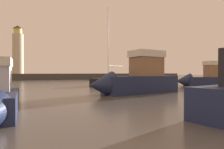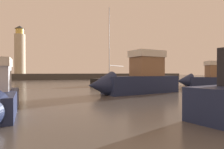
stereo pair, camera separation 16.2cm
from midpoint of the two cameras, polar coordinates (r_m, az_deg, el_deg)
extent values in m
plane|color=#4C4742|center=(27.81, -12.87, -3.32)|extent=(220.00, 220.00, 0.00)
cube|color=#423F3D|center=(54.55, -16.22, -0.58)|extent=(77.90, 5.09, 1.59)
cylinder|color=beige|center=(54.95, -25.70, 5.52)|extent=(2.65, 2.65, 10.16)
cylinder|color=#F2CC59|center=(55.75, -25.72, 11.46)|extent=(1.98, 1.98, 1.42)
cone|color=#33383D|center=(55.98, -25.73, 12.59)|extent=(2.38, 2.38, 0.81)
cube|color=#1E284C|center=(30.82, 27.65, -1.84)|extent=(7.07, 4.33, 1.24)
cone|color=#1E284C|center=(29.17, 20.85, -1.82)|extent=(2.64, 2.73, 2.18)
cube|color=#8C6647|center=(31.09, 28.66, 0.89)|extent=(2.81, 2.31, 1.70)
cube|color=silver|center=(31.12, 28.67, 3.00)|extent=(3.10, 2.54, 0.59)
cube|color=#1E284C|center=(17.95, 8.99, -2.95)|extent=(7.57, 3.60, 1.57)
cone|color=#1E284C|center=(15.65, -3.14, -3.18)|extent=(2.48, 2.59, 2.25)
cube|color=#8C6647|center=(18.34, 10.60, 2.31)|extent=(3.02, 2.36, 1.76)
cube|color=silver|center=(18.41, 10.60, 6.00)|extent=(3.33, 2.60, 0.62)
cube|color=black|center=(29.23, 0.19, -2.08)|extent=(7.74, 6.93, 1.06)
cylinder|color=#B7B7BC|center=(28.82, -0.66, 9.45)|extent=(0.12, 0.12, 10.54)
cylinder|color=#B7B7BC|center=(30.49, 1.58, 2.60)|extent=(3.59, 3.02, 0.09)
camera|label=1|loc=(0.08, -89.70, 0.00)|focal=30.67mm
camera|label=2|loc=(0.08, 90.30, 0.00)|focal=30.67mm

